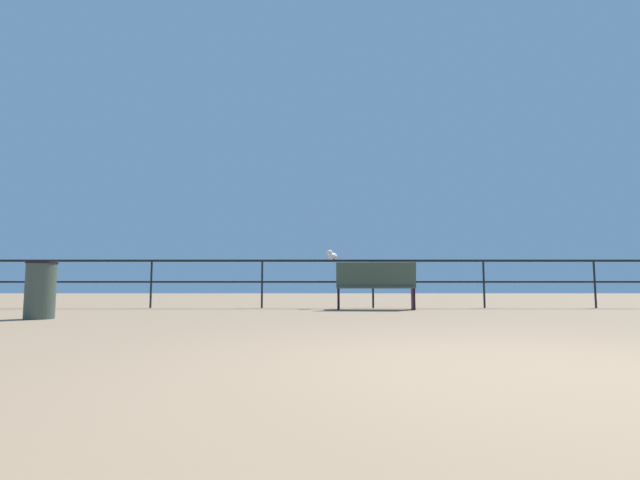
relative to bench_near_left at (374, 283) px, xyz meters
The scene contains 5 objects.
ground_plane 7.18m from the bench_near_left, 89.77° to the right, with size 60.00×60.00×0.00m, color #967759.
pier_railing 0.83m from the bench_near_left, 87.87° to the left, with size 24.99×0.05×1.09m.
bench_near_left is the anchor object (origin of this frame).
seagull_on_rail 1.33m from the bench_near_left, 139.24° to the left, with size 0.31×0.40×0.21m.
trash_bin 6.05m from the bench_near_left, 152.40° to the right, with size 0.44×0.44×0.87m.
Camera 1 is at (-1.19, -2.88, 0.49)m, focal length 26.98 mm.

